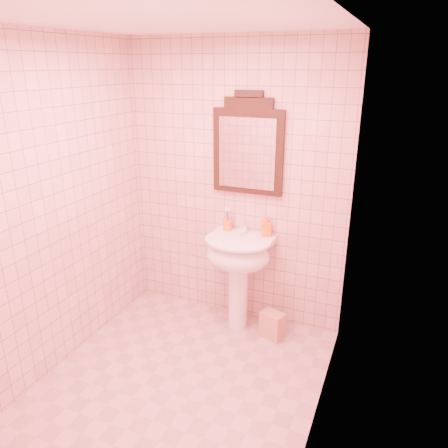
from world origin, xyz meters
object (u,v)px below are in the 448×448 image
at_px(mirror, 248,147).
at_px(towel, 272,325).
at_px(soap_dispenser, 266,226).
at_px(pedestal_sink, 238,261).
at_px(toothbrush_cup, 228,225).

bearing_deg(mirror, towel, -35.39).
height_order(mirror, soap_dispenser, mirror).
height_order(pedestal_sink, toothbrush_cup, toothbrush_cup).
height_order(soap_dispenser, towel, soap_dispenser).
bearing_deg(soap_dispenser, pedestal_sink, -161.56).
relative_size(pedestal_sink, toothbrush_cup, 4.65).
height_order(toothbrush_cup, soap_dispenser, soap_dispenser).
relative_size(toothbrush_cup, soap_dispenser, 0.99).
distance_m(pedestal_sink, toothbrush_cup, 0.34).
bearing_deg(towel, toothbrush_cup, 158.09).
xyz_separation_m(mirror, soap_dispenser, (0.19, -0.03, -0.66)).
xyz_separation_m(pedestal_sink, soap_dispenser, (0.19, 0.17, 0.29)).
bearing_deg(towel, pedestal_sink, 172.94).
xyz_separation_m(mirror, towel, (0.34, -0.24, -1.50)).
bearing_deg(toothbrush_cup, pedestal_sink, -44.62).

